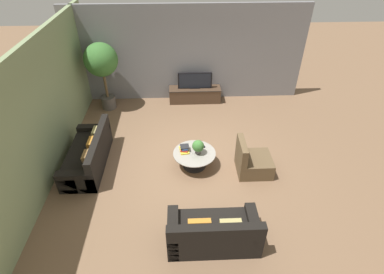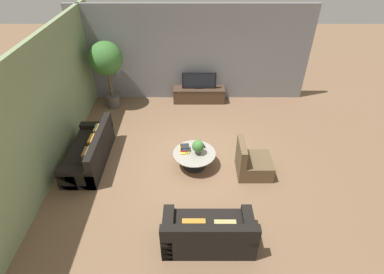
{
  "view_description": "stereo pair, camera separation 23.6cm",
  "coord_description": "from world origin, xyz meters",
  "px_view_note": "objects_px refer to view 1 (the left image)",
  "views": [
    {
      "loc": [
        -0.21,
        -5.84,
        4.94
      ],
      "look_at": [
        0.04,
        0.15,
        0.55
      ],
      "focal_mm": 28.0,
      "sensor_mm": 36.0,
      "label": 1
    },
    {
      "loc": [
        0.02,
        -5.84,
        4.94
      ],
      "look_at": [
        0.04,
        0.15,
        0.55
      ],
      "focal_mm": 28.0,
      "sensor_mm": 36.0,
      "label": 2
    }
  ],
  "objects_px": {
    "television": "(195,81)",
    "media_console": "(195,94)",
    "couch_by_wall": "(89,155)",
    "potted_palm_tall": "(101,63)",
    "couch_near_entry": "(213,233)",
    "armchair_wicker": "(252,162)",
    "coffee_table": "(194,157)",
    "potted_plant_tabletop": "(198,146)"
  },
  "relations": [
    {
      "from": "television",
      "to": "media_console",
      "type": "bearing_deg",
      "value": 90.0
    },
    {
      "from": "media_console",
      "to": "couch_by_wall",
      "type": "distance_m",
      "value": 4.11
    },
    {
      "from": "television",
      "to": "potted_palm_tall",
      "type": "xyz_separation_m",
      "value": [
        -2.77,
        -0.31,
        0.76
      ]
    },
    {
      "from": "couch_near_entry",
      "to": "armchair_wicker",
      "type": "bearing_deg",
      "value": -119.85
    },
    {
      "from": "television",
      "to": "couch_near_entry",
      "type": "xyz_separation_m",
      "value": [
        0.07,
        -5.41,
        -0.45
      ]
    },
    {
      "from": "television",
      "to": "armchair_wicker",
      "type": "height_order",
      "value": "television"
    },
    {
      "from": "couch_by_wall",
      "to": "potted_palm_tall",
      "type": "bearing_deg",
      "value": -179.34
    },
    {
      "from": "television",
      "to": "couch_by_wall",
      "type": "relative_size",
      "value": 0.55
    },
    {
      "from": "coffee_table",
      "to": "couch_by_wall",
      "type": "relative_size",
      "value": 0.51
    },
    {
      "from": "media_console",
      "to": "couch_by_wall",
      "type": "height_order",
      "value": "couch_by_wall"
    },
    {
      "from": "armchair_wicker",
      "to": "couch_near_entry",
      "type": "bearing_deg",
      "value": 150.15
    },
    {
      "from": "coffee_table",
      "to": "armchair_wicker",
      "type": "relative_size",
      "value": 1.19
    },
    {
      "from": "media_console",
      "to": "television",
      "type": "xyz_separation_m",
      "value": [
        0.0,
        -0.0,
        0.49
      ]
    },
    {
      "from": "coffee_table",
      "to": "potted_plant_tabletop",
      "type": "height_order",
      "value": "potted_plant_tabletop"
    },
    {
      "from": "potted_palm_tall",
      "to": "potted_plant_tabletop",
      "type": "distance_m",
      "value": 4.07
    },
    {
      "from": "coffee_table",
      "to": "armchair_wicker",
      "type": "xyz_separation_m",
      "value": [
        1.36,
        -0.23,
        -0.01
      ]
    },
    {
      "from": "potted_palm_tall",
      "to": "coffee_table",
      "type": "bearing_deg",
      "value": -48.41
    },
    {
      "from": "coffee_table",
      "to": "potted_plant_tabletop",
      "type": "relative_size",
      "value": 2.87
    },
    {
      "from": "media_console",
      "to": "couch_by_wall",
      "type": "xyz_separation_m",
      "value": [
        -2.74,
        -3.07,
        0.04
      ]
    },
    {
      "from": "television",
      "to": "armchair_wicker",
      "type": "xyz_separation_m",
      "value": [
        1.19,
        -3.47,
        -0.47
      ]
    },
    {
      "from": "couch_near_entry",
      "to": "potted_plant_tabletop",
      "type": "distance_m",
      "value": 2.2
    },
    {
      "from": "couch_near_entry",
      "to": "armchair_wicker",
      "type": "relative_size",
      "value": 1.95
    },
    {
      "from": "armchair_wicker",
      "to": "potted_plant_tabletop",
      "type": "distance_m",
      "value": 1.34
    },
    {
      "from": "media_console",
      "to": "television",
      "type": "height_order",
      "value": "television"
    },
    {
      "from": "coffee_table",
      "to": "couch_by_wall",
      "type": "distance_m",
      "value": 2.57
    },
    {
      "from": "coffee_table",
      "to": "couch_near_entry",
      "type": "relative_size",
      "value": 0.61
    },
    {
      "from": "couch_by_wall",
      "to": "media_console",
      "type": "bearing_deg",
      "value": 138.28
    },
    {
      "from": "couch_near_entry",
      "to": "potted_plant_tabletop",
      "type": "xyz_separation_m",
      "value": [
        -0.16,
        2.17,
        0.32
      ]
    },
    {
      "from": "couch_by_wall",
      "to": "couch_near_entry",
      "type": "xyz_separation_m",
      "value": [
        2.81,
        -2.35,
        0.0
      ]
    },
    {
      "from": "coffee_table",
      "to": "couch_near_entry",
      "type": "distance_m",
      "value": 2.19
    },
    {
      "from": "potted_palm_tall",
      "to": "armchair_wicker",
      "type": "bearing_deg",
      "value": -38.62
    },
    {
      "from": "media_console",
      "to": "couch_near_entry",
      "type": "bearing_deg",
      "value": -89.25
    },
    {
      "from": "couch_near_entry",
      "to": "potted_palm_tall",
      "type": "bearing_deg",
      "value": -60.9
    },
    {
      "from": "television",
      "to": "couch_near_entry",
      "type": "height_order",
      "value": "television"
    },
    {
      "from": "couch_by_wall",
      "to": "potted_palm_tall",
      "type": "relative_size",
      "value": 0.95
    },
    {
      "from": "media_console",
      "to": "armchair_wicker",
      "type": "distance_m",
      "value": 3.67
    },
    {
      "from": "couch_by_wall",
      "to": "potted_plant_tabletop",
      "type": "relative_size",
      "value": 5.61
    },
    {
      "from": "coffee_table",
      "to": "potted_palm_tall",
      "type": "bearing_deg",
      "value": 131.59
    },
    {
      "from": "television",
      "to": "couch_by_wall",
      "type": "bearing_deg",
      "value": -131.73
    },
    {
      "from": "armchair_wicker",
      "to": "coffee_table",
      "type": "bearing_deg",
      "value": 80.19
    },
    {
      "from": "television",
      "to": "armchair_wicker",
      "type": "bearing_deg",
      "value": -71.14
    },
    {
      "from": "television",
      "to": "potted_plant_tabletop",
      "type": "bearing_deg",
      "value": -91.54
    }
  ]
}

